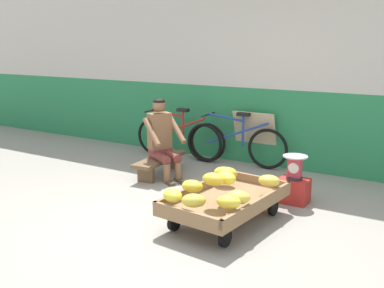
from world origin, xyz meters
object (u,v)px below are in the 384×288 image
Objects in this scene: vendor_seated at (162,139)px; weighing_scale at (295,167)px; low_bench at (160,162)px; sign_board at (255,138)px; plastic_crate at (294,191)px; bicycle_near_left at (178,138)px; bicycle_far_left at (237,144)px; banana_cart at (226,202)px.

vendor_seated is 3.80× the size of weighing_scale.
weighing_scale reaches higher than low_bench.
weighing_scale is 0.35× the size of sign_board.
plastic_crate is 0.30m from weighing_scale.
bicycle_near_left is at bearing 155.96° from weighing_scale.
bicycle_far_left reaches higher than weighing_scale.
low_bench is 1.63m from sign_board.
banana_cart is at bearing -73.62° from sign_board.
plastic_crate is 1.81m from sign_board.
bicycle_near_left is at bearing 108.37° from low_bench.
banana_cart is at bearing -66.82° from bicycle_far_left.
weighing_scale is 0.18× the size of bicycle_far_left.
banana_cart is at bearing -46.24° from bicycle_near_left.
bicycle_far_left is 1.92× the size of sign_board.
vendor_seated is at bearing -119.73° from bicycle_far_left.
plastic_crate is at bearing -51.15° from sign_board.
weighing_scale is at bearing -2.66° from low_bench.
bicycle_far_left is at bearing -137.13° from sign_board.
bicycle_far_left is at bearing 56.40° from low_bench.
sign_board is (0.95, 1.30, 0.23)m from low_bench.
low_bench is at bearing -71.63° from bicycle_near_left.
weighing_scale reaches higher than plastic_crate.
plastic_crate is 0.22× the size of bicycle_near_left.
bicycle_far_left is (0.64, 1.13, -0.21)m from vendor_seated.
vendor_seated is at bearing -28.57° from low_bench.
bicycle_near_left reaches higher than low_bench.
bicycle_near_left is 1.05m from bicycle_far_left.
banana_cart is 4.20× the size of plastic_crate.
banana_cart is 2.86m from bicycle_near_left.
weighing_scale is (0.00, -0.00, 0.30)m from plastic_crate.
vendor_seated is 0.69× the size of bicycle_far_left.
vendor_seated is 2.04m from plastic_crate.
sign_board is at bearing 128.85° from plastic_crate.
bicycle_near_left is at bearing 111.52° from vendor_seated.
bicycle_near_left reaches higher than banana_cart.
bicycle_near_left reaches higher than plastic_crate.
sign_board reaches higher than low_bench.
bicycle_near_left is at bearing 155.98° from plastic_crate.
vendor_seated is 3.17× the size of plastic_crate.
plastic_crate is at bearing -24.02° from bicycle_near_left.
vendor_seated reaches higher than bicycle_near_left.
sign_board is at bearing 42.87° from bicycle_far_left.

